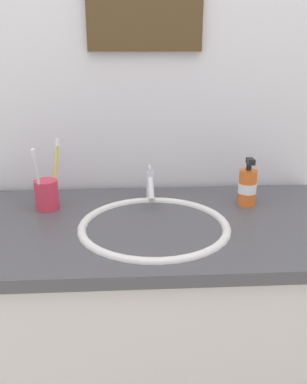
# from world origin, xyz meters

# --- Properties ---
(tiled_wall_back) EXTENTS (2.34, 0.04, 2.40)m
(tiled_wall_back) POSITION_xyz_m (0.00, 0.33, 1.20)
(tiled_wall_back) COLOR silver
(tiled_wall_back) RESTS_ON ground
(vanity_counter) EXTENTS (1.14, 0.58, 0.89)m
(vanity_counter) POSITION_xyz_m (0.00, 0.00, 0.45)
(vanity_counter) COLOR silver
(vanity_counter) RESTS_ON ground
(sink_basin) EXTENTS (0.41, 0.41, 0.11)m
(sink_basin) POSITION_xyz_m (0.01, -0.03, 0.85)
(sink_basin) COLOR white
(sink_basin) RESTS_ON vanity_counter
(faucet) EXTENTS (0.02, 0.14, 0.10)m
(faucet) POSITION_xyz_m (0.01, 0.16, 0.94)
(faucet) COLOR silver
(faucet) RESTS_ON sink_basin
(toothbrush_cup) EXTENTS (0.07, 0.07, 0.09)m
(toothbrush_cup) POSITION_xyz_m (-0.30, 0.12, 0.93)
(toothbrush_cup) COLOR #D8334C
(toothbrush_cup) RESTS_ON vanity_counter
(toothbrush_yellow) EXTENTS (0.04, 0.05, 0.20)m
(toothbrush_yellow) POSITION_xyz_m (-0.28, 0.15, 1.01)
(toothbrush_yellow) COLOR yellow
(toothbrush_yellow) RESTS_ON toothbrush_cup
(toothbrush_white) EXTENTS (0.02, 0.04, 0.19)m
(toothbrush_white) POSITION_xyz_m (-0.32, 0.08, 1.00)
(toothbrush_white) COLOR white
(toothbrush_white) RESTS_ON toothbrush_cup
(soap_dispenser) EXTENTS (0.06, 0.06, 0.15)m
(soap_dispenser) POSITION_xyz_m (0.30, 0.12, 0.95)
(soap_dispenser) COLOR orange
(soap_dispenser) RESTS_ON vanity_counter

